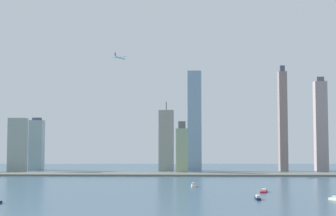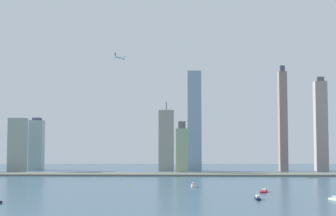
% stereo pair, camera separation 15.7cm
% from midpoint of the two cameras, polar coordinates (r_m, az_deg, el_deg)
% --- Properties ---
extents(waterfront_pier, '(1003.78, 46.23, 2.59)m').
position_cam_midpoint_polar(waterfront_pier, '(691.23, 5.04, -7.89)').
color(waterfront_pier, '#64665C').
rests_on(waterfront_pier, ground).
extents(skyscraper_0, '(22.70, 18.41, 87.54)m').
position_cam_midpoint_polar(skyscraper_0, '(833.85, -15.41, -4.22)').
color(skyscraper_0, '#91A6A9').
rests_on(skyscraper_0, ground).
extents(skyscraper_1, '(18.12, 12.90, 78.35)m').
position_cam_midpoint_polar(skyscraper_1, '(719.38, 1.66, -4.98)').
color(skyscraper_1, '#91A782').
rests_on(skyscraper_1, ground).
extents(skyscraper_3, '(12.99, 15.69, 171.94)m').
position_cam_midpoint_polar(skyscraper_3, '(802.37, 13.51, -1.39)').
color(skyscraper_3, gray).
rests_on(skyscraper_3, ground).
extents(skyscraper_4, '(24.87, 17.51, 113.59)m').
position_cam_midpoint_polar(skyscraper_4, '(789.98, -0.22, -3.86)').
color(skyscraper_4, gray).
rests_on(skyscraper_4, ground).
extents(skyscraper_7, '(19.77, 15.44, 154.15)m').
position_cam_midpoint_polar(skyscraper_7, '(824.40, 17.74, -1.94)').
color(skyscraper_7, '#A3908D').
rests_on(skyscraper_7, ground).
extents(skyscraper_9, '(26.82, 16.43, 84.33)m').
position_cam_midpoint_polar(skyscraper_9, '(780.41, -17.51, -4.25)').
color(skyscraper_9, '#909F98').
rests_on(skyscraper_9, ground).
extents(skyscraper_10, '(22.75, 20.15, 163.94)m').
position_cam_midpoint_polar(skyscraper_10, '(789.66, 3.15, -1.52)').
color(skyscraper_10, '#829DB5').
rests_on(skyscraper_10, ground).
extents(boat_1, '(9.92, 13.18, 3.68)m').
position_cam_midpoint_polar(boat_1, '(434.44, 19.36, -10.16)').
color(boat_1, beige).
rests_on(boat_1, ground).
extents(boat_2, '(4.03, 14.81, 9.03)m').
position_cam_midpoint_polar(boat_2, '(421.41, 10.64, -10.50)').
color(boat_2, '#111533').
rests_on(boat_2, ground).
extents(boat_6, '(4.38, 11.45, 4.76)m').
position_cam_midpoint_polar(boat_6, '(523.38, 3.03, -9.19)').
color(boat_6, beige).
rests_on(boat_6, ground).
extents(boat_7, '(10.11, 18.47, 3.29)m').
position_cam_midpoint_polar(boat_7, '(479.41, 11.35, -9.68)').
color(boat_7, '#B8172C').
rests_on(boat_7, ground).
extents(channel_buoy_0, '(1.26, 1.26, 1.89)m').
position_cam_midpoint_polar(channel_buoy_0, '(538.91, -4.79, -9.10)').
color(channel_buoy_0, yellow).
rests_on(channel_buoy_0, ground).
extents(channel_buoy_1, '(1.17, 1.17, 2.38)m').
position_cam_midpoint_polar(channel_buoy_1, '(513.86, 18.70, -9.16)').
color(channel_buoy_1, green).
rests_on(channel_buoy_1, ground).
extents(airplane, '(23.91, 24.79, 7.48)m').
position_cam_midpoint_polar(airplane, '(734.74, -5.81, 6.00)').
color(airplane, silver).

